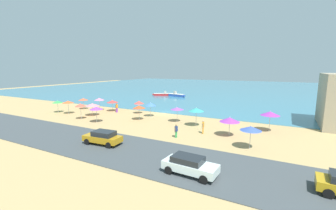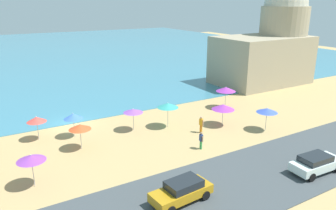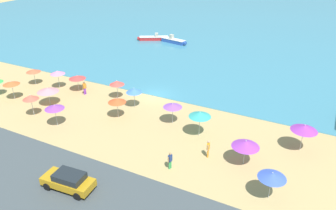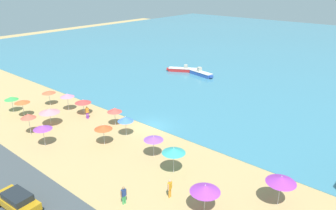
{
  "view_description": "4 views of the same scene",
  "coord_description": "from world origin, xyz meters",
  "px_view_note": "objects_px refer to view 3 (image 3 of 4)",
  "views": [
    {
      "loc": [
        19.27,
        -34.93,
        8.14
      ],
      "look_at": [
        2.1,
        -2.52,
        2.02
      ],
      "focal_mm": 24.0,
      "sensor_mm": 36.0,
      "label": 1
    },
    {
      "loc": [
        -7.85,
        -33.23,
        12.49
      ],
      "look_at": [
        9.1,
        -4.86,
        1.98
      ],
      "focal_mm": 35.0,
      "sensor_mm": 36.0,
      "label": 2
    },
    {
      "loc": [
        18.24,
        -32.06,
        17.41
      ],
      "look_at": [
        4.5,
        -5.13,
        2.1
      ],
      "focal_mm": 35.0,
      "sensor_mm": 36.0,
      "label": 3
    },
    {
      "loc": [
        24.95,
        -26.19,
        17.05
      ],
      "look_at": [
        0.32,
        2.67,
        2.16
      ],
      "focal_mm": 35.0,
      "sensor_mm": 36.0,
      "label": 4
    }
  ],
  "objects_px": {
    "beach_umbrella_7": "(11,83)",
    "beach_umbrella_10": "(33,71)",
    "bather_2": "(84,87)",
    "beach_umbrella_2": "(134,90)",
    "skiff_nearshore": "(154,38)",
    "beach_umbrella_0": "(57,72)",
    "beach_umbrella_9": "(200,114)",
    "beach_umbrella_1": "(117,83)",
    "beach_umbrella_14": "(117,100)",
    "beach_umbrella_15": "(272,175)",
    "beach_umbrella_12": "(77,77)",
    "parked_car_0": "(68,180)",
    "bather_0": "(170,160)",
    "skiff_offshore": "(174,41)",
    "beach_umbrella_5": "(173,106)",
    "bather_1": "(208,148)",
    "beach_umbrella_4": "(30,97)",
    "beach_umbrella_13": "(54,107)",
    "beach_umbrella_3": "(246,144)",
    "beach_umbrella_11": "(304,128)",
    "beach_umbrella_6": "(48,90)"
  },
  "relations": [
    {
      "from": "beach_umbrella_6",
      "to": "beach_umbrella_13",
      "type": "bearing_deg",
      "value": -37.53
    },
    {
      "from": "beach_umbrella_10",
      "to": "bather_2",
      "type": "bearing_deg",
      "value": 3.95
    },
    {
      "from": "bather_2",
      "to": "skiff_nearshore",
      "type": "bearing_deg",
      "value": 99.91
    },
    {
      "from": "beach_umbrella_0",
      "to": "beach_umbrella_2",
      "type": "distance_m",
      "value": 11.67
    },
    {
      "from": "beach_umbrella_9",
      "to": "beach_umbrella_14",
      "type": "height_order",
      "value": "beach_umbrella_9"
    },
    {
      "from": "beach_umbrella_0",
      "to": "beach_umbrella_1",
      "type": "height_order",
      "value": "beach_umbrella_0"
    },
    {
      "from": "beach_umbrella_11",
      "to": "beach_umbrella_13",
      "type": "relative_size",
      "value": 1.1
    },
    {
      "from": "beach_umbrella_0",
      "to": "beach_umbrella_7",
      "type": "bearing_deg",
      "value": -116.29
    },
    {
      "from": "beach_umbrella_2",
      "to": "skiff_nearshore",
      "type": "distance_m",
      "value": 28.39
    },
    {
      "from": "beach_umbrella_12",
      "to": "parked_car_0",
      "type": "height_order",
      "value": "beach_umbrella_12"
    },
    {
      "from": "beach_umbrella_1",
      "to": "bather_2",
      "type": "relative_size",
      "value": 1.37
    },
    {
      "from": "beach_umbrella_2",
      "to": "bather_1",
      "type": "relative_size",
      "value": 1.44
    },
    {
      "from": "beach_umbrella_6",
      "to": "skiff_nearshore",
      "type": "height_order",
      "value": "beach_umbrella_6"
    },
    {
      "from": "beach_umbrella_14",
      "to": "beach_umbrella_1",
      "type": "bearing_deg",
      "value": 125.27
    },
    {
      "from": "beach_umbrella_7",
      "to": "bather_2",
      "type": "height_order",
      "value": "beach_umbrella_7"
    },
    {
      "from": "beach_umbrella_14",
      "to": "bather_2",
      "type": "relative_size",
      "value": 1.39
    },
    {
      "from": "bather_0",
      "to": "skiff_offshore",
      "type": "relative_size",
      "value": 0.3
    },
    {
      "from": "beach_umbrella_0",
      "to": "beach_umbrella_4",
      "type": "relative_size",
      "value": 0.94
    },
    {
      "from": "beach_umbrella_12",
      "to": "beach_umbrella_7",
      "type": "bearing_deg",
      "value": -133.41
    },
    {
      "from": "beach_umbrella_0",
      "to": "bather_1",
      "type": "height_order",
      "value": "beach_umbrella_0"
    },
    {
      "from": "beach_umbrella_0",
      "to": "beach_umbrella_9",
      "type": "bearing_deg",
      "value": -6.89
    },
    {
      "from": "beach_umbrella_12",
      "to": "bather_1",
      "type": "relative_size",
      "value": 1.26
    },
    {
      "from": "beach_umbrella_5",
      "to": "beach_umbrella_1",
      "type": "bearing_deg",
      "value": 164.32
    },
    {
      "from": "beach_umbrella_1",
      "to": "bather_0",
      "type": "xyz_separation_m",
      "value": [
        11.94,
        -9.46,
        -1.15
      ]
    },
    {
      "from": "beach_umbrella_9",
      "to": "beach_umbrella_12",
      "type": "xyz_separation_m",
      "value": [
        -17.9,
        3.02,
        -0.51
      ]
    },
    {
      "from": "beach_umbrella_9",
      "to": "bather_2",
      "type": "distance_m",
      "value": 16.68
    },
    {
      "from": "beach_umbrella_2",
      "to": "beach_umbrella_10",
      "type": "relative_size",
      "value": 1.09
    },
    {
      "from": "beach_umbrella_1",
      "to": "beach_umbrella_15",
      "type": "height_order",
      "value": "beach_umbrella_15"
    },
    {
      "from": "beach_umbrella_7",
      "to": "skiff_offshore",
      "type": "relative_size",
      "value": 0.45
    },
    {
      "from": "beach_umbrella_4",
      "to": "beach_umbrella_5",
      "type": "height_order",
      "value": "beach_umbrella_4"
    },
    {
      "from": "beach_umbrella_7",
      "to": "beach_umbrella_14",
      "type": "bearing_deg",
      "value": 7.91
    },
    {
      "from": "beach_umbrella_0",
      "to": "beach_umbrella_15",
      "type": "height_order",
      "value": "beach_umbrella_0"
    },
    {
      "from": "beach_umbrella_5",
      "to": "bather_1",
      "type": "bearing_deg",
      "value": -35.93
    },
    {
      "from": "beach_umbrella_7",
      "to": "beach_umbrella_10",
      "type": "bearing_deg",
      "value": 105.33
    },
    {
      "from": "beach_umbrella_2",
      "to": "skiff_nearshore",
      "type": "height_order",
      "value": "beach_umbrella_2"
    },
    {
      "from": "beach_umbrella_0",
      "to": "beach_umbrella_1",
      "type": "distance_m",
      "value": 8.6
    },
    {
      "from": "beach_umbrella_4",
      "to": "beach_umbrella_0",
      "type": "bearing_deg",
      "value": 112.86
    },
    {
      "from": "beach_umbrella_15",
      "to": "parked_car_0",
      "type": "relative_size",
      "value": 0.57
    },
    {
      "from": "beach_umbrella_1",
      "to": "beach_umbrella_5",
      "type": "xyz_separation_m",
      "value": [
        8.7,
        -2.44,
        0.03
      ]
    },
    {
      "from": "beach_umbrella_7",
      "to": "beach_umbrella_13",
      "type": "xyz_separation_m",
      "value": [
        9.25,
        -2.42,
        0.05
      ]
    },
    {
      "from": "beach_umbrella_5",
      "to": "beach_umbrella_0",
      "type": "bearing_deg",
      "value": 175.03
    },
    {
      "from": "beach_umbrella_2",
      "to": "beach_umbrella_0",
      "type": "bearing_deg",
      "value": 179.38
    },
    {
      "from": "beach_umbrella_2",
      "to": "beach_umbrella_3",
      "type": "bearing_deg",
      "value": -18.97
    },
    {
      "from": "beach_umbrella_2",
      "to": "beach_umbrella_14",
      "type": "xyz_separation_m",
      "value": [
        -0.25,
        -2.98,
        -0.02
      ]
    },
    {
      "from": "beach_umbrella_7",
      "to": "bather_2",
      "type": "bearing_deg",
      "value": 36.78
    },
    {
      "from": "beach_umbrella_4",
      "to": "skiff_offshore",
      "type": "bearing_deg",
      "value": 88.08
    },
    {
      "from": "beach_umbrella_4",
      "to": "beach_umbrella_11",
      "type": "distance_m",
      "value": 27.74
    },
    {
      "from": "beach_umbrella_13",
      "to": "beach_umbrella_2",
      "type": "bearing_deg",
      "value": 56.19
    },
    {
      "from": "beach_umbrella_12",
      "to": "parked_car_0",
      "type": "relative_size",
      "value": 0.51
    },
    {
      "from": "beach_umbrella_14",
      "to": "bather_2",
      "type": "bearing_deg",
      "value": 156.64
    }
  ]
}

